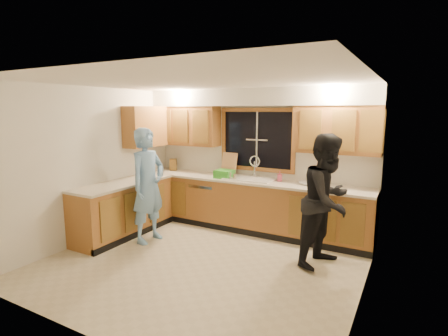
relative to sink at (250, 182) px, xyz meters
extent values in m
plane|color=beige|center=(0.00, -1.60, -0.86)|extent=(4.20, 4.20, 0.00)
plane|color=white|center=(0.00, -1.60, 1.64)|extent=(4.20, 4.20, 0.00)
plane|color=silver|center=(0.00, 0.30, 0.39)|extent=(4.20, 0.00, 4.20)
plane|color=silver|center=(-2.10, -1.60, 0.39)|extent=(0.00, 3.80, 3.80)
plane|color=silver|center=(2.10, -1.60, 0.39)|extent=(0.00, 3.80, 3.80)
cube|color=#A2672F|center=(0.00, 0.00, -0.42)|extent=(4.20, 0.60, 0.88)
cube|color=#A2672F|center=(-1.80, -1.25, -0.42)|extent=(0.60, 1.90, 0.88)
cube|color=beige|center=(0.00, -0.02, 0.04)|extent=(4.20, 0.63, 0.04)
cube|color=beige|center=(-1.79, -1.25, 0.04)|extent=(0.63, 1.90, 0.04)
cube|color=#A2672F|center=(-1.43, 0.13, 0.96)|extent=(1.35, 0.33, 0.75)
cube|color=#A2672F|center=(1.43, 0.13, 0.96)|extent=(1.35, 0.33, 0.75)
cube|color=#A2672F|center=(-1.94, -0.48, 0.96)|extent=(0.33, 0.90, 0.75)
cube|color=silver|center=(0.00, 0.12, 1.49)|extent=(4.20, 0.35, 0.30)
cube|color=black|center=(0.00, 0.29, 0.74)|extent=(1.30, 0.01, 1.00)
cube|color=#A2672F|center=(0.00, 0.28, 1.27)|extent=(1.44, 0.03, 0.07)
cube|color=#A2672F|center=(0.00, 0.28, 0.20)|extent=(1.44, 0.03, 0.07)
cube|color=#A2672F|center=(-0.69, 0.28, 0.74)|extent=(0.07, 0.03, 1.00)
cube|color=#A2672F|center=(0.69, 0.28, 0.74)|extent=(0.07, 0.03, 1.00)
cube|color=white|center=(0.00, 0.00, 0.07)|extent=(0.86, 0.52, 0.03)
cube|color=white|center=(-0.21, 0.00, -0.02)|extent=(0.38, 0.42, 0.18)
cube|color=white|center=(0.21, 0.00, -0.02)|extent=(0.38, 0.42, 0.18)
cylinder|color=silver|center=(0.00, 0.20, 0.22)|extent=(0.04, 0.04, 0.28)
torus|color=silver|center=(0.00, 0.20, 0.36)|extent=(0.21, 0.03, 0.21)
cube|color=silver|center=(-0.85, -0.01, -0.45)|extent=(0.60, 0.56, 0.82)
cube|color=silver|center=(-1.80, -1.82, -0.41)|extent=(0.58, 0.75, 0.90)
imported|color=#74A7DC|center=(-1.22, -1.29, 0.06)|extent=(0.48, 0.70, 1.86)
imported|color=black|center=(1.52, -0.80, 0.05)|extent=(0.93, 1.06, 1.82)
cube|color=olive|center=(-1.76, 0.11, 0.17)|extent=(0.16, 0.15, 0.23)
cube|color=tan|center=(-0.52, 0.19, 0.27)|extent=(0.33, 0.14, 0.42)
cube|color=green|center=(-0.47, -0.09, 0.13)|extent=(0.31, 0.29, 0.14)
imported|color=#E5577B|center=(0.51, 0.10, 0.14)|extent=(0.10, 0.10, 0.18)
imported|color=silver|center=(1.00, 0.03, 0.08)|extent=(0.26, 0.26, 0.05)
cylinder|color=beige|center=(-0.34, -0.15, 0.12)|extent=(0.09, 0.09, 0.13)
cylinder|color=beige|center=(-0.21, -0.19, 0.11)|extent=(0.07, 0.07, 0.11)
camera|label=1|loc=(2.52, -5.52, 1.26)|focal=28.00mm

